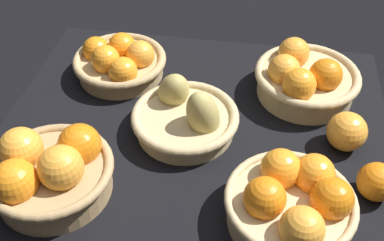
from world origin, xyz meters
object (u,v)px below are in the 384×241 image
basket_center_pears (186,117)px  basket_near_right (119,61)px  loose_orange_front_gap (377,182)px  basket_far_right (50,170)px  basket_far_left (292,203)px  basket_near_left (304,78)px  loose_orange_back_gap (347,131)px

basket_center_pears → basket_near_right: basket_center_pears is taller
basket_center_pears → loose_orange_front_gap: 39.55cm
basket_far_right → basket_far_left: size_ratio=1.01×
loose_orange_front_gap → basket_far_left: bearing=28.3°
basket_far_right → basket_center_pears: bearing=-137.4°
basket_near_left → basket_far_right: bearing=37.8°
basket_far_right → basket_near_right: basket_far_right is taller
basket_near_right → loose_orange_front_gap: (-57.03, 28.54, -0.33)cm
basket_far_left → loose_orange_back_gap: basket_far_left is taller
basket_far_left → basket_near_right: (41.48, -36.92, -1.04)cm
basket_far_left → basket_center_pears: bearing=-42.4°
basket_center_pears → basket_far_left: size_ratio=1.03×
basket_near_right → basket_near_left: bearing=179.2°
basket_near_left → loose_orange_back_gap: basket_near_left is taller
basket_center_pears → basket_far_left: basket_center_pears is taller
basket_far_right → loose_orange_back_gap: size_ratio=2.84×
basket_far_right → basket_center_pears: 29.89cm
basket_near_right → loose_orange_front_gap: 63.77cm
basket_near_left → loose_orange_front_gap: size_ratio=3.29×
basket_far_right → loose_orange_front_gap: 60.29cm
basket_center_pears → loose_orange_back_gap: (-33.19, -0.40, 0.46)cm
basket_near_right → loose_orange_back_gap: size_ratio=2.76×
basket_center_pears → loose_orange_front_gap: (-37.72, 11.89, 0.02)cm
basket_near_right → basket_center_pears: bearing=139.2°
basket_far_right → basket_near_right: (-2.66, -36.85, -1.22)cm
basket_near_left → basket_near_right: basket_near_left is taller
basket_far_left → loose_orange_front_gap: size_ratio=3.14×
basket_near_left → loose_orange_front_gap: (-12.91, 27.93, -1.14)cm
basket_near_left → basket_far_left: size_ratio=1.05×
basket_far_left → loose_orange_front_gap: 17.72cm
basket_center_pears → basket_far_left: (-22.17, 20.27, 1.40)cm
basket_center_pears → basket_near_right: bearing=-40.8°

